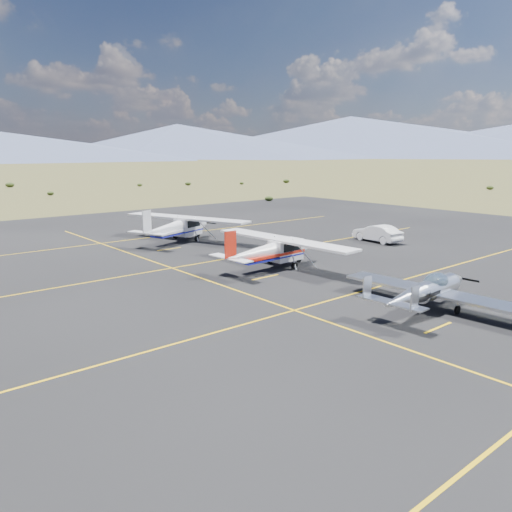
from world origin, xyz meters
name	(u,v)px	position (x,y,z in m)	size (l,w,h in m)	color
ground	(407,296)	(0.00, 0.00, 0.00)	(1600.00, 1600.00, 0.00)	#383D1C
apron	(308,271)	(0.00, 7.00, 0.00)	(72.00, 72.00, 0.02)	black
aircraft_low_wing	(428,291)	(-1.29, -1.92, 0.96)	(6.61, 9.21, 2.00)	silver
aircraft_cessna	(272,250)	(-1.33, 8.85, 1.22)	(6.51, 10.86, 2.75)	silver
aircraft_plain	(178,226)	(-0.96, 20.59, 1.30)	(8.08, 11.31, 2.92)	silver
sedan	(377,233)	(11.47, 10.43, 0.70)	(1.46, 4.19, 1.38)	silver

